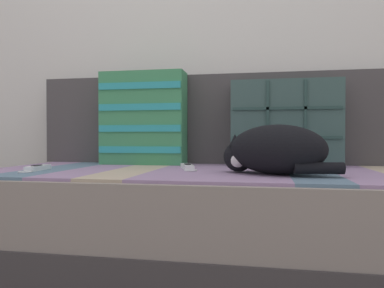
% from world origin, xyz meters
% --- Properties ---
extents(ground_plane, '(14.00, 14.00, 0.00)m').
position_xyz_m(ground_plane, '(0.00, 0.00, 0.00)').
color(ground_plane, '#564C47').
extents(wall_behind, '(6.00, 0.06, 2.50)m').
position_xyz_m(wall_behind, '(0.00, 0.58, 1.25)').
color(wall_behind, silver).
rests_on(wall_behind, ground_plane).
extents(couch, '(1.74, 0.89, 0.42)m').
position_xyz_m(couch, '(-0.00, 0.11, 0.21)').
color(couch, '#3D3838').
rests_on(couch, ground_plane).
extents(sofa_backrest, '(1.70, 0.14, 0.42)m').
position_xyz_m(sofa_backrest, '(0.00, 0.48, 0.63)').
color(sofa_backrest, '#474242').
rests_on(sofa_backrest, couch).
extents(throw_pillow_quilted, '(0.47, 0.14, 0.37)m').
position_xyz_m(throw_pillow_quilted, '(0.34, 0.33, 0.60)').
color(throw_pillow_quilted, '#38514C').
rests_on(throw_pillow_quilted, couch).
extents(throw_pillow_striped, '(0.39, 0.14, 0.43)m').
position_xyz_m(throw_pillow_striped, '(-0.31, 0.33, 0.63)').
color(throw_pillow_striped, '#3D8956').
rests_on(throw_pillow_striped, couch).
extents(sleeping_cat, '(0.39, 0.32, 0.17)m').
position_xyz_m(sleeping_cat, '(0.27, -0.05, 0.50)').
color(sleeping_cat, black).
rests_on(sleeping_cat, couch).
extents(game_remote_near, '(0.06, 0.19, 0.02)m').
position_xyz_m(game_remote_near, '(-0.59, -0.07, 0.43)').
color(game_remote_near, white).
rests_on(game_remote_near, couch).
extents(game_remote_far, '(0.10, 0.20, 0.02)m').
position_xyz_m(game_remote_far, '(-0.05, 0.10, 0.43)').
color(game_remote_far, white).
rests_on(game_remote_far, couch).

